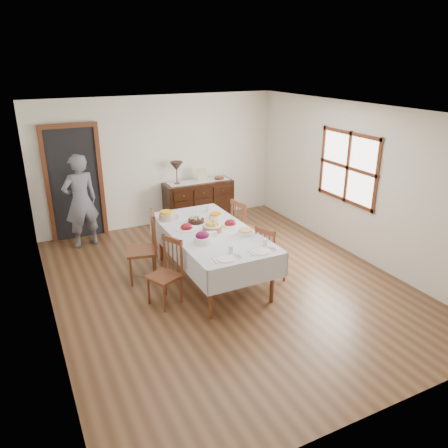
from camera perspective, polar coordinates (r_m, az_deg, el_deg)
name	(u,v)px	position (r m, az deg, el deg)	size (l,w,h in m)	color
ground	(227,283)	(6.82, 0.38, -7.75)	(6.00, 6.00, 0.00)	brown
room_shell	(206,175)	(6.50, -2.42, 6.40)	(5.02, 6.02, 2.65)	silver
dining_table	(211,237)	(6.64, -1.71, -1.67)	(1.21, 2.37, 0.82)	silver
chair_left_near	(167,271)	(6.16, -7.49, -6.15)	(0.52, 0.52, 0.96)	#5F2E19
chair_left_far	(145,247)	(6.81, -10.29, -2.94)	(0.54, 0.54, 1.09)	#5F2E19
chair_right_near	(269,255)	(6.67, 5.92, -4.03)	(0.50, 0.50, 0.92)	#5F2E19
chair_right_far	(245,228)	(7.52, 2.70, -0.56)	(0.49, 0.49, 1.02)	#5F2E19
sideboard	(199,202)	(9.19, -3.33, 2.94)	(1.44, 0.52, 0.86)	black
person	(80,198)	(8.21, -18.26, 3.22)	(0.57, 0.37, 1.83)	slate
bread_basket	(212,227)	(6.56, -1.55, -0.37)	(0.29, 0.29, 0.17)	#955736
egg_basket	(196,220)	(6.95, -3.66, 0.51)	(0.26, 0.26, 0.11)	black
ham_platter_a	(187,228)	(6.68, -4.92, -0.46)	(0.33, 0.33, 0.11)	white
ham_platter_b	(230,224)	(6.81, 0.85, 0.06)	(0.30, 0.30, 0.11)	white
beet_bowl	(202,238)	(6.18, -2.84, -1.83)	(0.25, 0.25, 0.16)	white
carrot_bowl	(215,216)	(7.12, -1.13, 1.10)	(0.21, 0.21, 0.08)	white
pineapple_bowl	(166,216)	(7.10, -7.54, 1.07)	(0.25, 0.25, 0.15)	tan
casserole_dish	(245,232)	(6.47, 2.78, -1.05)	(0.23, 0.23, 0.08)	white
butter_dish	(212,234)	(6.41, -1.61, -1.28)	(0.14, 0.09, 0.07)	white
setting_left	(227,256)	(5.75, 0.42, -4.14)	(0.42, 0.31, 0.10)	white
setting_right	(262,248)	(5.99, 5.01, -3.17)	(0.42, 0.31, 0.10)	white
glass_far_a	(178,216)	(7.13, -6.01, 1.06)	(0.07, 0.07, 0.09)	silver
glass_far_b	(208,209)	(7.42, -2.11, 2.01)	(0.06, 0.06, 0.10)	silver
runner	(198,181)	(9.11, -3.37, 5.62)	(1.30, 0.35, 0.01)	white
table_lamp	(176,167)	(8.85, -6.23, 7.41)	(0.26, 0.26, 0.46)	brown
picture_frame	(202,175)	(9.04, -2.89, 6.39)	(0.22, 0.08, 0.28)	#BEB287
deco_bowl	(219,178)	(9.22, -0.63, 6.00)	(0.20, 0.20, 0.06)	#5F2E19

